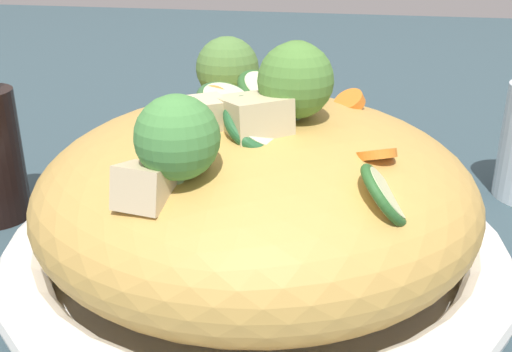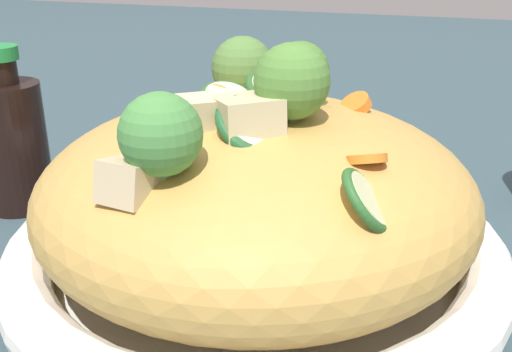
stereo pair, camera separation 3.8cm
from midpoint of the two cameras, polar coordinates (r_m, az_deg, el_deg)
ground_plane at (r=0.42m, az=-2.63°, el=-11.04°), size 3.00×3.00×0.00m
serving_bowl at (r=0.41m, az=-2.70°, el=-7.90°), size 0.33×0.33×0.05m
noodle_heap at (r=0.38m, az=-2.83°, el=-1.60°), size 0.28×0.28×0.11m
broccoli_florets at (r=0.38m, az=-3.90°, el=8.66°), size 0.25×0.13×0.08m
carrot_coins at (r=0.36m, az=-2.75°, el=5.49°), size 0.11×0.15×0.03m
zucchini_slices at (r=0.35m, az=-1.73°, el=5.35°), size 0.17×0.14×0.05m
chicken_chunks at (r=0.32m, az=-6.97°, el=4.11°), size 0.11×0.08×0.04m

